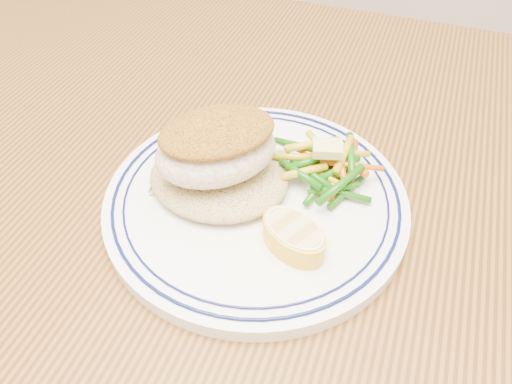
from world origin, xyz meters
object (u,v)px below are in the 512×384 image
object	(u,v)px
dining_table	(236,254)
vegetable_pile	(327,166)
plate	(256,200)
fish_fillet	(216,146)
lemon_wedge	(294,235)
rice_pilaf	(219,174)

from	to	relation	value
dining_table	vegetable_pile	bearing A→B (deg)	25.91
dining_table	plate	world-z (taller)	plate
dining_table	fish_fillet	size ratio (longest dim) A/B	10.81
dining_table	fish_fillet	distance (m)	0.16
plate	dining_table	bearing A→B (deg)	162.46
vegetable_pile	lemon_wedge	size ratio (longest dim) A/B	1.45
fish_fillet	vegetable_pile	bearing A→B (deg)	26.86
rice_pilaf	lemon_wedge	bearing A→B (deg)	-28.83
dining_table	plate	bearing A→B (deg)	-17.54
rice_pilaf	dining_table	bearing A→B (deg)	26.18
rice_pilaf	fish_fillet	distance (m)	0.04
fish_fillet	dining_table	bearing A→B (deg)	33.51
dining_table	fish_fillet	bearing A→B (deg)	-146.49
plate	rice_pilaf	size ratio (longest dim) A/B	2.12
plate	vegetable_pile	bearing A→B (deg)	41.43
fish_fillet	rice_pilaf	bearing A→B (deg)	100.01
dining_table	rice_pilaf	bearing A→B (deg)	-153.82
plate	fish_fillet	bearing A→B (deg)	177.85
rice_pilaf	fish_fillet	size ratio (longest dim) A/B	0.98
dining_table	vegetable_pile	distance (m)	0.16
plate	lemon_wedge	size ratio (longest dim) A/B	3.68
dining_table	plate	xyz separation A→B (m)	(0.03, -0.01, 0.11)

